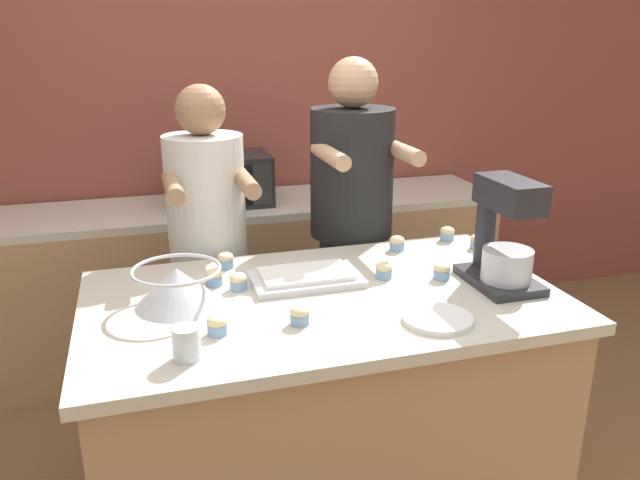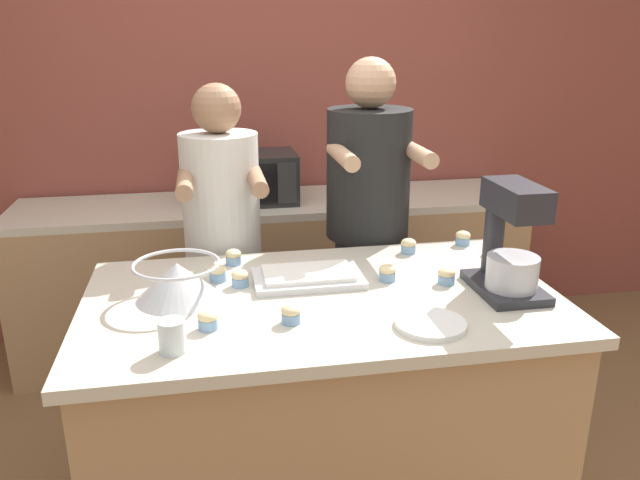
% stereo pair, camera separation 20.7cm
% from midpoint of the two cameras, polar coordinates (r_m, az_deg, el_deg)
% --- Properties ---
extents(back_wall, '(10.00, 0.06, 2.70)m').
position_cam_midpoint_polar(back_wall, '(3.70, -3.41, 11.96)').
color(back_wall, brown).
rests_on(back_wall, ground_plane).
extents(island_counter, '(1.58, 0.91, 0.94)m').
position_cam_midpoint_polar(island_counter, '(2.32, 2.87, -15.74)').
color(island_counter, '#A87F56').
rests_on(island_counter, ground_plane).
extents(back_counter, '(2.80, 0.60, 0.89)m').
position_cam_midpoint_polar(back_counter, '(3.59, -2.42, -3.22)').
color(back_counter, '#A87F56').
rests_on(back_counter, ground_plane).
extents(person_left, '(0.34, 0.50, 1.58)m').
position_cam_midpoint_polar(person_left, '(2.68, -6.57, -2.07)').
color(person_left, brown).
rests_on(person_left, ground_plane).
extents(person_right, '(0.37, 0.52, 1.68)m').
position_cam_midpoint_polar(person_right, '(2.78, 6.43, -0.41)').
color(person_right, '#33384C').
rests_on(person_right, ground_plane).
extents(stand_mixer, '(0.20, 0.30, 0.38)m').
position_cam_midpoint_polar(stand_mixer, '(2.18, 19.59, -0.52)').
color(stand_mixer, '#232328').
rests_on(stand_mixer, island_counter).
extents(mixing_bowl, '(0.29, 0.29, 0.13)m').
position_cam_midpoint_polar(mixing_bowl, '(2.07, -10.14, -3.63)').
color(mixing_bowl, '#BCBCC1').
rests_on(mixing_bowl, island_counter).
extents(baking_tray, '(0.38, 0.23, 0.04)m').
position_cam_midpoint_polar(baking_tray, '(2.19, 1.59, -3.43)').
color(baking_tray, silver).
rests_on(baking_tray, island_counter).
extents(microwave_oven, '(0.49, 0.34, 0.27)m').
position_cam_midpoint_polar(microwave_oven, '(3.40, -4.63, 5.69)').
color(microwave_oven, black).
rests_on(microwave_oven, back_counter).
extents(drinking_glass, '(0.08, 0.08, 0.09)m').
position_cam_midpoint_polar(drinking_glass, '(1.74, -10.07, -8.74)').
color(drinking_glass, silver).
rests_on(drinking_glass, island_counter).
extents(small_plate, '(0.21, 0.21, 0.02)m').
position_cam_midpoint_polar(small_plate, '(1.92, 13.16, -7.57)').
color(small_plate, white).
rests_on(small_plate, island_counter).
extents(cupcake_0, '(0.06, 0.06, 0.06)m').
position_cam_midpoint_polar(cupcake_0, '(2.51, 10.44, -0.56)').
color(cupcake_0, '#759EC6').
rests_on(cupcake_0, island_counter).
extents(cupcake_1, '(0.06, 0.06, 0.06)m').
position_cam_midpoint_polar(cupcake_1, '(2.23, 14.12, -3.24)').
color(cupcake_1, '#759EC6').
rests_on(cupcake_1, island_counter).
extents(cupcake_2, '(0.06, 0.06, 0.06)m').
position_cam_midpoint_polar(cupcake_2, '(1.86, -7.10, -7.32)').
color(cupcake_2, '#759EC6').
rests_on(cupcake_2, island_counter).
extents(cupcake_3, '(0.06, 0.06, 0.06)m').
position_cam_midpoint_polar(cupcake_3, '(2.65, 15.13, 0.15)').
color(cupcake_3, '#759EC6').
rests_on(cupcake_3, island_counter).
extents(cupcake_4, '(0.06, 0.06, 0.06)m').
position_cam_midpoint_polar(cupcake_4, '(1.89, 0.47, -6.83)').
color(cupcake_4, '#759EC6').
rests_on(cupcake_4, island_counter).
extents(cupcake_5, '(0.06, 0.06, 0.06)m').
position_cam_midpoint_polar(cupcake_5, '(2.22, 8.85, -3.02)').
color(cupcake_5, '#759EC6').
rests_on(cupcake_5, island_counter).
extents(cupcake_6, '(0.06, 0.06, 0.06)m').
position_cam_midpoint_polar(cupcake_6, '(2.36, -5.47, -1.58)').
color(cupcake_6, '#759EC6').
rests_on(cupcake_6, island_counter).
extents(cupcake_7, '(0.06, 0.06, 0.06)m').
position_cam_midpoint_polar(cupcake_7, '(2.21, -6.72, -3.06)').
color(cupcake_7, '#759EC6').
rests_on(cupcake_7, island_counter).
extents(cupcake_8, '(0.06, 0.06, 0.06)m').
position_cam_midpoint_polar(cupcake_8, '(2.58, 17.74, -0.63)').
color(cupcake_8, '#759EC6').
rests_on(cupcake_8, island_counter).
extents(cupcake_9, '(0.06, 0.06, 0.06)m').
position_cam_midpoint_polar(cupcake_9, '(2.15, -4.61, -3.54)').
color(cupcake_9, '#759EC6').
rests_on(cupcake_9, island_counter).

